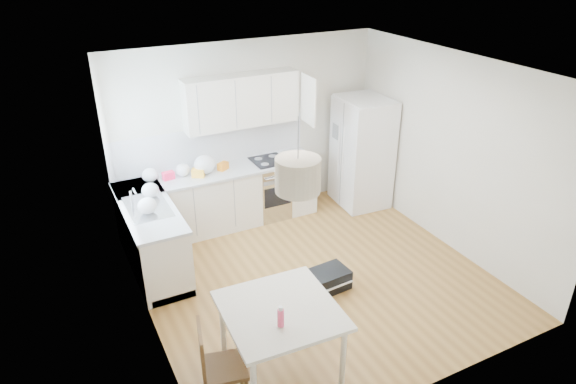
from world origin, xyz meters
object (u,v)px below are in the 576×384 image
(refrigerator, at_px, (362,152))
(dining_chair, at_px, (225,365))
(gym_bag, at_px, (327,280))
(dining_table, at_px, (280,317))

(refrigerator, xyz_separation_m, dining_chair, (-3.48, -2.91, -0.42))
(refrigerator, relative_size, gym_bag, 3.23)
(gym_bag, bearing_deg, refrigerator, 42.25)
(dining_chair, height_order, gym_bag, dining_chair)
(dining_table, bearing_deg, dining_chair, -170.07)
(gym_bag, bearing_deg, dining_table, -142.59)
(refrigerator, height_order, gym_bag, refrigerator)
(refrigerator, xyz_separation_m, gym_bag, (-1.73, -1.82, -0.76))
(dining_table, relative_size, gym_bag, 2.03)
(refrigerator, bearing_deg, dining_chair, -136.23)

